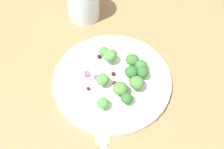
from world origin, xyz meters
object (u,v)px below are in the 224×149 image
broccoli_floret_0 (120,89)px  broccoli_floret_1 (103,103)px  broccoli_floret_2 (137,83)px  plate (112,80)px

broccoli_floret_0 → broccoli_floret_1: (-3.57, -2.46, -0.38)cm
broccoli_floret_0 → broccoli_floret_1: size_ratio=1.25×
broccoli_floret_0 → broccoli_floret_2: (3.24, 0.78, 0.14)cm
plate → broccoli_floret_2: size_ratio=8.40×
plate → broccoli_floret_0: bearing=-74.5°
broccoli_floret_0 → broccoli_floret_2: broccoli_floret_2 is taller
plate → broccoli_floret_0: broccoli_floret_0 is taller
plate → broccoli_floret_2: (4.30, -3.03, 2.55)cm
plate → broccoli_floret_1: size_ratio=10.38×
plate → broccoli_floret_1: (-2.51, -6.27, 2.04)cm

